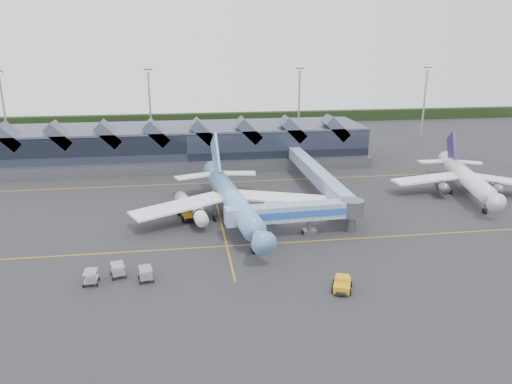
{
  "coord_description": "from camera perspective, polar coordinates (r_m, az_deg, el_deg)",
  "views": [
    {
      "loc": [
        -6.12,
        -78.81,
        30.38
      ],
      "look_at": [
        6.27,
        3.38,
        5.0
      ],
      "focal_mm": 35.0,
      "sensor_mm": 36.0,
      "label": 1
    }
  ],
  "objects": [
    {
      "name": "terminal",
      "position": [
        128.72,
        -7.97,
        5.39
      ],
      "size": [
        90.0,
        22.25,
        12.52
      ],
      "color": "black",
      "rests_on": "ground"
    },
    {
      "name": "baggage_carts",
      "position": [
        68.86,
        -15.45,
        -8.94
      ],
      "size": [
        8.78,
        4.54,
        1.77
      ],
      "rotation": [
        0.0,
        0.0,
        0.15
      ],
      "color": "#989AA1",
      "rests_on": "ground"
    },
    {
      "name": "light_masts",
      "position": [
        145.29,
        2.29,
        9.89
      ],
      "size": [
        132.4,
        42.56,
        22.45
      ],
      "color": "#97999F",
      "rests_on": "ground"
    },
    {
      "name": "taxi_stripes",
      "position": [
        94.06,
        -4.38,
        -1.91
      ],
      "size": [
        120.0,
        60.0,
        0.01
      ],
      "color": "#C38317",
      "rests_on": "ground"
    },
    {
      "name": "pushback_tug",
      "position": [
        65.12,
        9.82,
        -10.36
      ],
      "size": [
        3.32,
        4.14,
        1.66
      ],
      "rotation": [
        0.0,
        0.0,
        -0.37
      ],
      "color": "orange",
      "rests_on": "ground"
    },
    {
      "name": "tree_line_far",
      "position": [
        191.03,
        -6.71,
        8.32
      ],
      "size": [
        260.0,
        4.0,
        4.0
      ],
      "primitive_type": "cube",
      "color": "black",
      "rests_on": "ground"
    },
    {
      "name": "fuel_truck",
      "position": [
        90.85,
        -8.07,
        -1.48
      ],
      "size": [
        4.39,
        10.05,
        3.35
      ],
      "rotation": [
        0.0,
        0.0,
        0.21
      ],
      "color": "black",
      "rests_on": "ground"
    },
    {
      "name": "ground",
      "position": [
        84.68,
        -3.87,
        -4.08
      ],
      "size": [
        260.0,
        260.0,
        0.0
      ],
      "primitive_type": "plane",
      "color": "#2C2C2E",
      "rests_on": "ground"
    },
    {
      "name": "main_airliner",
      "position": [
        87.28,
        -2.8,
        -0.71
      ],
      "size": [
        35.59,
        41.17,
        13.22
      ],
      "rotation": [
        0.0,
        0.0,
        0.11
      ],
      "color": "#6287C7",
      "rests_on": "ground"
    },
    {
      "name": "jet_bridge",
      "position": [
        80.64,
        5.51,
        -2.33
      ],
      "size": [
        23.03,
        4.7,
        5.45
      ],
      "rotation": [
        0.0,
        0.0,
        0.06
      ],
      "color": "#769BC6",
      "rests_on": "ground"
    },
    {
      "name": "regional_jet",
      "position": [
        110.45,
        22.88,
        1.58
      ],
      "size": [
        29.4,
        32.68,
        11.32
      ],
      "rotation": [
        0.0,
        0.0,
        -0.24
      ],
      "color": "white",
      "rests_on": "ground"
    }
  ]
}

